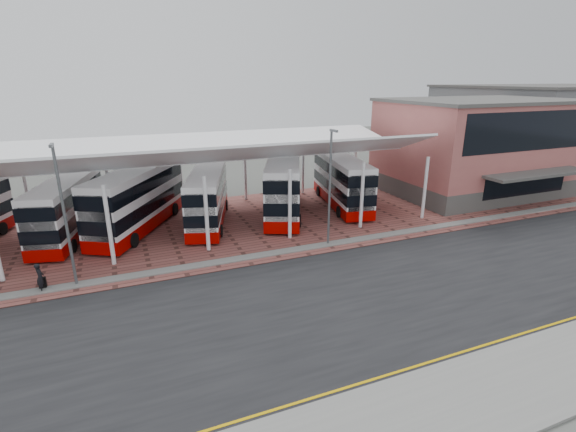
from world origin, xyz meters
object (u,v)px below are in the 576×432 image
object	(u,v)px
bus_2	(138,200)
pedestrian	(40,277)
terminal	(479,146)
bus_5	(342,182)
bus_1	(67,209)
bus_3	(208,198)
bus_4	(284,186)

from	to	relation	value
bus_2	pedestrian	world-z (taller)	bus_2
terminal	pedestrian	distance (m)	39.63
bus_5	pedestrian	size ratio (longest dim) A/B	6.70
bus_1	terminal	bearing A→B (deg)	12.14
terminal	bus_3	size ratio (longest dim) A/B	1.76
bus_2	bus_3	distance (m)	5.28
bus_1	bus_2	distance (m)	4.87
terminal	bus_3	xyz separation A→B (m)	(-27.75, 0.12, -2.51)
bus_5	pedestrian	xyz separation A→B (m)	(-23.20, -8.07, -1.37)
bus_3	bus_5	distance (m)	12.27
terminal	bus_1	distance (m)	37.95
bus_2	pedestrian	distance (m)	10.28
bus_1	bus_4	size ratio (longest dim) A/B	0.90
terminal	bus_1	xyz separation A→B (m)	(-37.85, 1.00, -2.51)
bus_1	bus_2	bearing A→B (deg)	10.57
bus_1	pedestrian	bearing A→B (deg)	-81.88
terminal	bus_2	distance (m)	33.08
terminal	bus_5	world-z (taller)	terminal
bus_3	terminal	bearing A→B (deg)	17.49
terminal	bus_1	bearing A→B (deg)	178.48
bus_2	bus_1	bearing A→B (deg)	-153.17
terminal	bus_4	bearing A→B (deg)	179.30
terminal	bus_5	bearing A→B (deg)	178.59
bus_5	pedestrian	bearing A→B (deg)	-149.01
terminal	bus_3	distance (m)	27.87
bus_2	bus_4	bearing A→B (deg)	27.57
bus_5	bus_3	bearing A→B (deg)	-166.96
bus_5	bus_1	bearing A→B (deg)	-169.76
bus_1	pedestrian	world-z (taller)	bus_1
pedestrian	bus_3	bearing A→B (deg)	-67.32
bus_2	bus_4	xyz separation A→B (m)	(11.77, -0.48, 0.04)
bus_1	bus_4	world-z (taller)	bus_4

